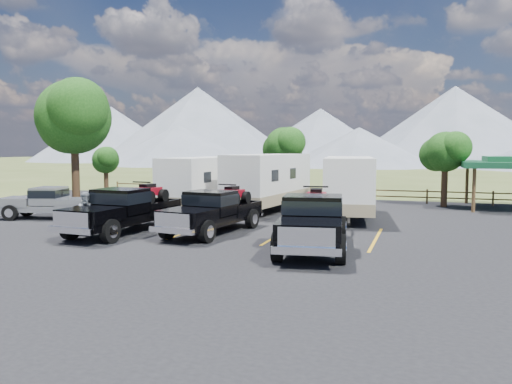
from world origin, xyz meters
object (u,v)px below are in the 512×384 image
(trailer_right, at_px, (349,186))
(person_a, at_px, (118,210))
(rig_center, at_px, (214,210))
(rig_right, at_px, (313,220))
(rig_left, at_px, (125,209))
(tree_big_nw, at_px, (73,117))
(person_b, at_px, (87,214))
(pickup_silver, at_px, (52,202))
(trailer_center, at_px, (268,182))
(trailer_left, at_px, (204,183))

(trailer_right, xyz_separation_m, person_a, (-9.40, -6.94, -0.79))
(rig_center, bearing_deg, person_a, -167.83)
(rig_right, distance_m, trailer_right, 8.62)
(rig_left, bearing_deg, person_a, 140.80)
(tree_big_nw, bearing_deg, rig_left, -40.61)
(rig_left, xyz_separation_m, person_b, (-1.04, -1.21, -0.12))
(pickup_silver, bearing_deg, rig_center, 66.18)
(trailer_center, bearing_deg, trailer_right, -9.31)
(tree_big_nw, xyz_separation_m, trailer_center, (11.74, 2.21, -3.82))
(rig_left, relative_size, pickup_silver, 1.14)
(person_b, bearing_deg, tree_big_nw, 98.98)
(rig_left, bearing_deg, tree_big_nw, 143.13)
(person_b, bearing_deg, rig_left, 17.53)
(pickup_silver, bearing_deg, rig_left, 51.38)
(rig_left, distance_m, pickup_silver, 6.62)
(trailer_left, height_order, pickup_silver, trailer_left)
(tree_big_nw, xyz_separation_m, trailer_right, (16.58, 0.84, -3.88))
(person_b, bearing_deg, rig_center, -4.98)
(rig_center, distance_m, trailer_right, 8.18)
(tree_big_nw, distance_m, rig_left, 11.50)
(trailer_right, bearing_deg, person_a, -152.02)
(tree_big_nw, height_order, trailer_right, tree_big_nw)
(rig_center, xyz_separation_m, person_a, (-4.54, -0.40, -0.10))
(trailer_center, height_order, person_b, trailer_center)
(rig_right, height_order, trailer_center, trailer_center)
(trailer_left, bearing_deg, person_b, -93.96)
(rig_left, bearing_deg, rig_center, 21.55)
(rig_right, xyz_separation_m, trailer_left, (-8.52, 9.06, 0.57))
(rig_center, distance_m, rig_right, 5.25)
(tree_big_nw, bearing_deg, rig_right, -25.09)
(trailer_right, bearing_deg, rig_right, -98.67)
(rig_left, distance_m, person_b, 1.60)
(rig_right, bearing_deg, trailer_right, 81.23)
(trailer_left, relative_size, trailer_center, 0.94)
(rig_left, distance_m, person_a, 1.16)
(rig_right, xyz_separation_m, trailer_center, (-4.81, 9.96, 0.67))
(person_a, bearing_deg, rig_center, 179.53)
(rig_left, distance_m, rig_right, 8.57)
(trailer_left, relative_size, pickup_silver, 1.57)
(trailer_center, bearing_deg, rig_center, -83.69)
(rig_left, bearing_deg, person_b, -126.88)
(rig_center, height_order, person_b, rig_center)
(tree_big_nw, height_order, trailer_left, tree_big_nw)
(rig_right, bearing_deg, rig_center, 148.41)
(rig_right, distance_m, trailer_left, 12.45)
(rig_left, bearing_deg, rig_right, -2.06)
(rig_right, distance_m, person_b, 9.57)
(trailer_right, xyz_separation_m, person_b, (-9.59, -8.94, -0.75))
(person_a, bearing_deg, pickup_silver, -24.27)
(tree_big_nw, bearing_deg, person_b, -49.17)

